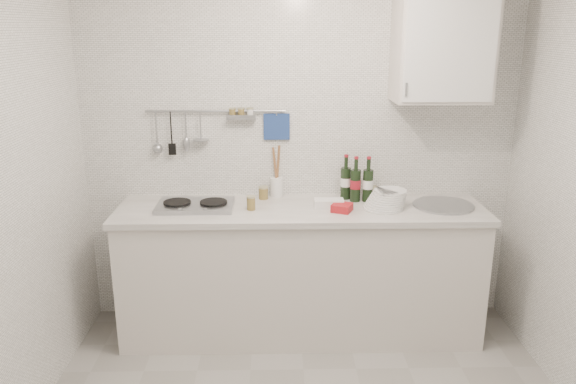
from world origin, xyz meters
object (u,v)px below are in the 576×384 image
object	(u,v)px
wall_cabinet	(443,46)
utensil_crock	(277,184)
wine_bottles	(356,179)
plate_stack_hob	(206,205)
plate_stack_sink	(386,200)

from	to	relation	value
wall_cabinet	utensil_crock	xyz separation A→B (m)	(-1.06, 0.13, -0.94)
utensil_crock	wine_bottles	bearing A→B (deg)	-10.98
wall_cabinet	plate_stack_hob	bearing A→B (deg)	-175.82
plate_stack_hob	wine_bottles	distance (m)	1.04
wall_cabinet	plate_stack_sink	distance (m)	1.04
utensil_crock	plate_stack_hob	bearing A→B (deg)	-152.75
wine_bottles	utensil_crock	bearing A→B (deg)	169.02
plate_stack_hob	plate_stack_sink	bearing A→B (deg)	-1.75
plate_stack_sink	wine_bottles	bearing A→B (deg)	135.65
plate_stack_hob	utensil_crock	distance (m)	0.54
wall_cabinet	utensil_crock	bearing A→B (deg)	172.98
plate_stack_sink	utensil_crock	world-z (taller)	utensil_crock
plate_stack_sink	wall_cabinet	bearing A→B (deg)	23.71
plate_stack_sink	wine_bottles	world-z (taller)	wine_bottles
plate_stack_sink	utensil_crock	bearing A→B (deg)	158.86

